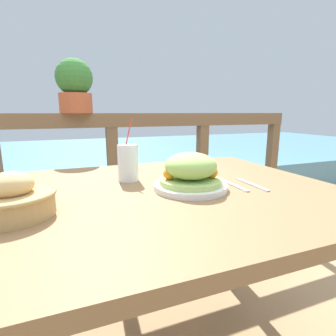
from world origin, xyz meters
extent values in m
cube|color=olive|center=(0.00, 0.00, 0.73)|extent=(1.30, 0.99, 0.04)
cube|color=olive|center=(-0.59, 0.43, 0.36)|extent=(0.06, 0.06, 0.71)
cube|color=olive|center=(0.59, 0.43, 0.36)|extent=(0.06, 0.06, 0.71)
cube|color=brown|center=(0.00, 0.92, 0.97)|extent=(2.80, 0.08, 0.09)
cube|color=brown|center=(-0.68, 0.92, 0.46)|extent=(0.07, 0.07, 0.92)
cube|color=brown|center=(0.00, 0.92, 0.46)|extent=(0.07, 0.07, 0.92)
cube|color=brown|center=(0.68, 0.92, 0.46)|extent=(0.07, 0.07, 0.92)
cube|color=brown|center=(1.36, 0.92, 0.46)|extent=(0.07, 0.07, 0.92)
cube|color=#568EA8|center=(0.00, 3.42, 0.21)|extent=(12.00, 4.00, 0.43)
cylinder|color=silver|center=(0.11, -0.03, 0.76)|extent=(0.26, 0.26, 0.02)
cylinder|color=#A8C66B|center=(0.11, -0.03, 0.78)|extent=(0.22, 0.22, 0.02)
ellipsoid|color=#9EC660|center=(0.11, -0.03, 0.84)|extent=(0.18, 0.18, 0.09)
sphere|color=orange|center=(0.19, -0.05, 0.81)|extent=(0.04, 0.04, 0.04)
sphere|color=orange|center=(0.04, -0.02, 0.81)|extent=(0.04, 0.04, 0.04)
cylinder|color=silver|center=(-0.06, 0.17, 0.82)|extent=(0.08, 0.08, 0.14)
cylinder|color=red|center=(-0.07, 0.18, 0.89)|extent=(0.06, 0.02, 0.21)
cylinder|color=tan|center=(-0.42, -0.08, 0.78)|extent=(0.20, 0.20, 0.06)
torus|color=tan|center=(-0.42, -0.08, 0.81)|extent=(0.22, 0.22, 0.01)
ellipsoid|color=tan|center=(-0.42, -0.08, 0.84)|extent=(0.11, 0.11, 0.07)
cylinder|color=#A34C2D|center=(-0.21, 0.92, 1.07)|extent=(0.20, 0.20, 0.12)
sphere|color=#336B2D|center=(-0.21, 0.92, 1.23)|extent=(0.22, 0.22, 0.22)
cube|color=silver|center=(0.28, -0.05, 0.75)|extent=(0.02, 0.18, 0.00)
cube|color=silver|center=(0.35, -0.07, 0.75)|extent=(0.02, 0.18, 0.00)
camera|label=1|loc=(-0.28, -0.83, 1.02)|focal=28.00mm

